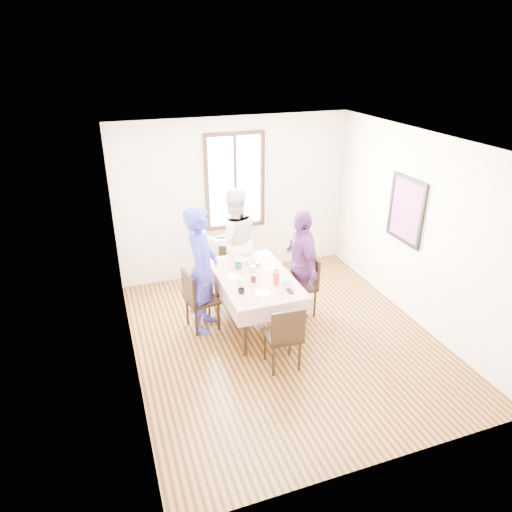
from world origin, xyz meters
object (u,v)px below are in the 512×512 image
(chair_right, at_px, (301,286))
(chair_far, at_px, (234,265))
(dining_table, at_px, (255,300))
(chair_left, at_px, (202,299))
(person_left, at_px, (202,270))
(person_right, at_px, (300,264))
(chair_near, at_px, (282,335))
(person_far, at_px, (234,242))

(chair_right, xyz_separation_m, chair_far, (-0.74, 0.99, 0.00))
(dining_table, height_order, chair_left, chair_left)
(person_left, bearing_deg, person_right, -69.45)
(chair_near, xyz_separation_m, person_left, (-0.72, 1.18, 0.45))
(dining_table, xyz_separation_m, chair_left, (-0.74, 0.14, 0.08))
(chair_right, height_order, person_left, person_left)
(dining_table, xyz_separation_m, person_right, (0.72, 0.05, 0.45))
(chair_left, bearing_deg, person_far, 130.51)
(chair_right, distance_m, person_left, 1.53)
(chair_right, relative_size, person_far, 0.52)
(chair_far, xyz_separation_m, person_far, (0.00, -0.02, 0.43))
(chair_left, bearing_deg, chair_right, 76.99)
(person_left, relative_size, person_right, 1.10)
(chair_near, height_order, person_far, person_far)
(person_far, bearing_deg, chair_far, -91.27)
(chair_left, bearing_deg, person_left, 80.64)
(chair_far, distance_m, person_left, 1.23)
(chair_left, height_order, chair_near, same)
(person_far, bearing_deg, person_right, 125.27)
(person_left, bearing_deg, dining_table, -76.83)
(chair_left, distance_m, person_left, 0.45)
(person_far, bearing_deg, chair_left, 48.60)
(chair_near, bearing_deg, dining_table, 92.63)
(chair_near, height_order, person_left, person_left)
(dining_table, distance_m, person_left, 0.91)
(person_far, distance_m, person_right, 1.21)
(chair_near, relative_size, person_far, 0.52)
(chair_right, bearing_deg, chair_near, 149.59)
(chair_right, xyz_separation_m, chair_near, (-0.74, -1.08, 0.00))
(person_right, bearing_deg, chair_near, -32.35)
(dining_table, xyz_separation_m, person_left, (-0.72, 0.14, 0.53))
(chair_right, xyz_separation_m, person_far, (-0.74, 0.97, 0.43))
(dining_table, height_order, person_far, person_far)
(chair_far, height_order, person_far, person_far)
(chair_far, bearing_deg, person_far, 95.86)
(person_left, bearing_deg, chair_near, -124.30)
(person_far, bearing_deg, person_left, 49.37)
(chair_near, bearing_deg, person_left, 124.03)
(dining_table, bearing_deg, chair_far, 90.00)
(chair_near, xyz_separation_m, person_right, (0.72, 1.08, 0.37))
(chair_near, bearing_deg, person_right, 59.06)
(dining_table, bearing_deg, person_right, 3.75)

